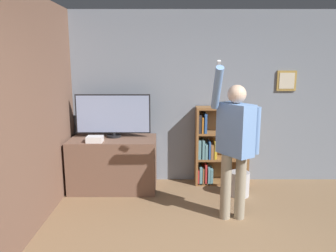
# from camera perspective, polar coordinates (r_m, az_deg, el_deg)

# --- Properties ---
(wall_back) EXTENTS (6.20, 0.09, 2.70)m
(wall_back) POSITION_cam_1_polar(r_m,az_deg,el_deg) (5.26, 6.68, 4.81)
(wall_back) COLOR gray
(wall_back) RESTS_ON ground_plane
(wall_side_brick) EXTENTS (0.06, 4.56, 2.70)m
(wall_side_brick) POSITION_cam_1_polar(r_m,az_deg,el_deg) (4.03, -22.31, 2.03)
(wall_side_brick) COLOR brown
(wall_side_brick) RESTS_ON ground_plane
(tv_ledge) EXTENTS (1.28, 0.70, 0.79)m
(tv_ledge) POSITION_cam_1_polar(r_m,az_deg,el_deg) (5.10, -9.26, -6.46)
(tv_ledge) COLOR brown
(tv_ledge) RESTS_ON ground_plane
(television) EXTENTS (1.13, 0.22, 0.66)m
(television) POSITION_cam_1_polar(r_m,az_deg,el_deg) (5.02, -9.35, 1.91)
(television) COLOR black
(television) RESTS_ON tv_ledge
(game_console) EXTENTS (0.23, 0.18, 0.09)m
(game_console) POSITION_cam_1_polar(r_m,az_deg,el_deg) (4.82, -12.44, -2.24)
(game_console) COLOR white
(game_console) RESTS_ON tv_ledge
(bookshelf) EXTENTS (0.83, 0.28, 1.24)m
(bookshelf) POSITION_cam_1_polar(r_m,az_deg,el_deg) (5.25, 8.58, -3.86)
(bookshelf) COLOR brown
(bookshelf) RESTS_ON ground_plane
(person) EXTENTS (0.59, 0.56, 1.95)m
(person) POSITION_cam_1_polar(r_m,az_deg,el_deg) (4.00, 11.79, -2.35)
(person) COLOR gray
(person) RESTS_ON ground_plane
(waste_bin) EXTENTS (0.28, 0.28, 0.36)m
(waste_bin) POSITION_cam_1_polar(r_m,az_deg,el_deg) (4.95, 12.52, -9.81)
(waste_bin) COLOR #B7B7BC
(waste_bin) RESTS_ON ground_plane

